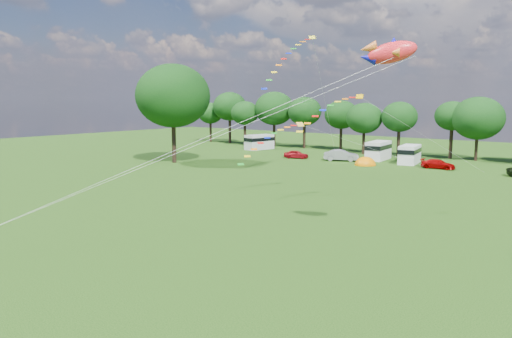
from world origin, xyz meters
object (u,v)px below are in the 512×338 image
Objects in this scene: car_b at (341,155)px; campervan_b at (378,150)px; car_c at (438,164)px; car_a at (296,154)px; fish_kite at (387,52)px; tent_orange at (365,165)px; campervan_c at (410,154)px; big_tree at (173,96)px; campervan_a at (259,142)px.

campervan_b is at bearing -61.96° from car_b.
campervan_b is at bearing 64.76° from car_c.
car_a is 45.90m from fish_kite.
car_c is 1.29× the size of tent_orange.
campervan_b is (-9.84, 4.08, 0.82)m from car_c.
car_c is 1.20× the size of fish_kite.
car_a reaches higher than car_c.
campervan_b is 1.05× the size of campervan_c.
car_a is 0.92× the size of car_c.
big_tree is at bearing 116.77° from campervan_c.
campervan_c is (25.51, 18.98, -7.69)m from big_tree.
campervan_c is (27.28, -2.15, -0.03)m from campervan_a.
fish_kite is at bearing -169.06° from car_c.
campervan_a is at bearing 113.72° from fish_kite.
car_a is 6.74m from car_b.
car_b is 9.16m from campervan_c.
car_b is 5.75m from campervan_b.
campervan_a is (-12.14, 6.80, 0.75)m from car_a.
big_tree is 2.43× the size of campervan_a.
campervan_c is (15.14, 4.65, 0.72)m from car_a.
tent_orange is at bearing -107.59° from car_a.
campervan_c reaches higher than car_b.
car_b is at bearing 89.36° from car_c.
campervan_a reaches higher than car_a.
car_c is 0.74× the size of campervan_c.
fish_kite is at bearing -124.73° from campervan_a.
big_tree is at bearing 129.45° from car_a.
big_tree is at bearing 131.85° from fish_kite.
car_a is 15.86m from campervan_c.
car_c is at bearing 82.55° from fish_kite.
campervan_b is 6.83m from tent_orange.
campervan_c is 6.64m from tent_orange.
tent_orange is 39.53m from fish_kite.
car_b is 1.36× the size of fish_kite.
campervan_a is (-18.72, 5.36, 0.57)m from car_b.
campervan_c is (8.56, 3.20, 0.54)m from car_b.
campervan_b is (3.45, 4.56, 0.62)m from car_b.
car_b is 0.82× the size of campervan_a.
campervan_a is at bearing 94.79° from big_tree.
tent_orange is (21.61, 13.76, -9.00)m from big_tree.
car_a reaches higher than tent_orange.
campervan_a is 58.70m from fish_kite.
campervan_a reaches higher than car_c.
fish_kite is at bearing -154.77° from car_a.
car_b is at bearing -95.51° from campervan_a.
car_c is at bearing -99.15° from car_a.
campervan_c is at bearing -111.52° from campervan_b.
campervan_a is 1.03× the size of campervan_c.
car_a is 0.68× the size of campervan_c.
big_tree reaches higher than car_a.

